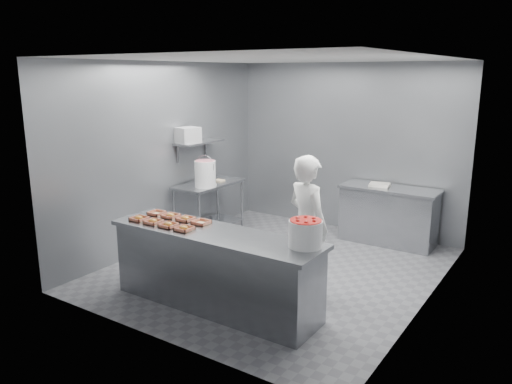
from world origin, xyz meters
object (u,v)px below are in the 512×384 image
tray_3 (184,228)px  glaze_bucket (205,173)px  service_counter (215,269)px  tray_6 (186,219)px  prep_table (209,201)px  appliance (188,135)px  tray_4 (157,213)px  tray_7 (201,222)px  tray_2 (168,225)px  tray_5 (171,216)px  tray_1 (153,222)px  back_counter (388,215)px  worker (307,226)px  strawberry_tub (305,232)px

tray_3 → glaze_bucket: bearing=122.9°
service_counter → tray_6: tray_6 is taller
prep_table → appliance: size_ratio=3.68×
service_counter → appliance: (-1.82, 1.68, 1.23)m
tray_4 → tray_6: (0.48, -0.00, 0.00)m
tray_4 → tray_7: size_ratio=1.00×
tray_2 → tray_7: bearing=50.7°
tray_5 → tray_7: (0.48, 0.00, -0.00)m
service_counter → tray_7: tray_7 is taller
tray_1 → tray_2: bearing=0.0°
back_counter → worker: 2.41m
service_counter → glaze_bucket: bearing=131.6°
service_counter → appliance: 2.77m
tray_4 → appliance: (-0.79, 1.53, 0.77)m
tray_2 → strawberry_tub: bearing=9.5°
back_counter → tray_5: size_ratio=8.01×
service_counter → glaze_bucket: glaze_bucket is taller
tray_2 → tray_1: bearing=180.0°
service_counter → tray_7: (-0.31, 0.15, 0.47)m
tray_7 → worker: worker is taller
strawberry_tub → glaze_bucket: (-2.59, 1.58, 0.06)m
tray_1 → tray_4: 0.38m
prep_table → worker: size_ratio=0.70×
worker → glaze_bucket: worker is taller
tray_2 → tray_5: same height
prep_table → back_counter: same height
appliance → tray_7: bearing=-31.3°
back_counter → tray_7: tray_7 is taller
tray_7 → strawberry_tub: 1.40m
tray_3 → tray_5: (-0.48, 0.30, 0.00)m
service_counter → tray_4: 1.14m
back_counter → tray_6: bearing=-115.1°
prep_table → appliance: bearing=-122.2°
tray_6 → tray_2: bearing=-90.0°
service_counter → tray_3: size_ratio=13.88×
tray_1 → worker: worker is taller
tray_5 → strawberry_tub: bearing=-0.7°
tray_6 → appliance: appliance is taller
strawberry_tub → appliance: appliance is taller
service_counter → back_counter: same height
tray_2 → tray_6: 0.30m
worker → strawberry_tub: 0.86m
back_counter → tray_2: 3.73m
worker → tray_5: bearing=49.4°
strawberry_tub → tray_4: bearing=179.3°
tray_7 → glaze_bucket: size_ratio=0.37×
tray_7 → worker: 1.25m
tray_6 → tray_7: (0.24, 0.00, -0.00)m
back_counter → tray_7: (-1.21, -3.10, 0.47)m
tray_5 → tray_3: bearing=-31.8°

